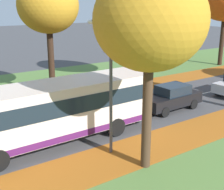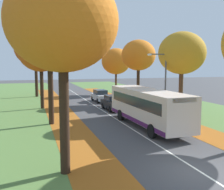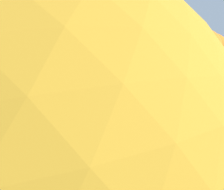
% 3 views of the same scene
% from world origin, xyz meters
% --- Properties ---
extents(ground_plane, '(160.00, 160.00, 0.00)m').
position_xyz_m(ground_plane, '(0.00, 0.00, 0.00)').
color(ground_plane, '#424244').
extents(grass_verge_left, '(12.00, 90.00, 0.01)m').
position_xyz_m(grass_verge_left, '(-9.20, 20.00, 0.00)').
color(grass_verge_left, '#517538').
rests_on(grass_verge_left, ground).
extents(leaf_litter_left, '(2.80, 60.00, 0.00)m').
position_xyz_m(leaf_litter_left, '(-4.60, 14.00, 0.01)').
color(leaf_litter_left, '#9E5619').
rests_on(leaf_litter_left, grass_verge_left).
extents(grass_verge_right, '(12.00, 90.00, 0.01)m').
position_xyz_m(grass_verge_right, '(9.20, 20.00, 0.00)').
color(grass_verge_right, '#517538').
rests_on(grass_verge_right, ground).
extents(leaf_litter_right, '(2.80, 60.00, 0.00)m').
position_xyz_m(leaf_litter_right, '(4.60, 14.00, 0.01)').
color(leaf_litter_right, '#9E5619').
rests_on(leaf_litter_right, grass_verge_right).
extents(road_centre_line, '(0.12, 80.00, 0.01)m').
position_xyz_m(road_centre_line, '(0.00, 20.00, 0.00)').
color(road_centre_line, silver).
rests_on(road_centre_line, ground).
extents(tree_left_nearest, '(4.92, 4.92, 9.08)m').
position_xyz_m(tree_left_nearest, '(-6.05, 1.89, 6.82)').
color(tree_left_nearest, black).
rests_on(tree_left_nearest, ground).
extents(tree_left_near, '(4.23, 4.23, 8.38)m').
position_xyz_m(tree_left_near, '(-5.86, 12.38, 6.43)').
color(tree_left_near, black).
rests_on(tree_left_near, ground).
extents(tree_left_mid, '(5.02, 5.02, 8.73)m').
position_xyz_m(tree_left_mid, '(-6.23, 20.82, 6.44)').
color(tree_left_mid, black).
rests_on(tree_left_mid, ground).
extents(tree_left_far, '(6.38, 6.38, 10.46)m').
position_xyz_m(tree_left_far, '(-6.54, 32.73, 7.56)').
color(tree_left_far, black).
rests_on(tree_left_far, ground).
extents(tree_right_near, '(4.31, 4.31, 8.00)m').
position_xyz_m(tree_right_near, '(5.88, 11.33, 6.03)').
color(tree_right_near, '#422D1E').
rests_on(tree_right_near, ground).
extents(tree_right_mid, '(4.42, 4.42, 8.22)m').
position_xyz_m(tree_right_mid, '(6.05, 21.81, 6.19)').
color(tree_right_mid, black).
rests_on(tree_right_mid, ground).
extents(tree_right_far, '(4.85, 4.85, 7.75)m').
position_xyz_m(tree_right_far, '(6.41, 32.18, 5.56)').
color(tree_right_far, '#422D1E').
rests_on(tree_right_far, ground).
extents(streetlamp_right, '(1.89, 0.28, 6.00)m').
position_xyz_m(streetlamp_right, '(3.67, 10.84, 3.74)').
color(streetlamp_right, '#47474C').
rests_on(streetlamp_right, ground).
extents(bus, '(2.84, 10.46, 2.98)m').
position_xyz_m(bus, '(1.49, 9.22, 1.70)').
color(bus, beige).
rests_on(bus, ground).
extents(car_black_lead, '(1.86, 4.24, 1.62)m').
position_xyz_m(car_black_lead, '(1.22, 17.46, 0.81)').
color(car_black_lead, black).
rests_on(car_black_lead, ground).
extents(car_silver_following, '(1.94, 4.28, 1.62)m').
position_xyz_m(car_silver_following, '(1.56, 24.12, 0.81)').
color(car_silver_following, '#B7BABF').
rests_on(car_silver_following, ground).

